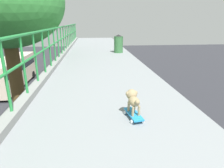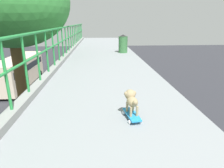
% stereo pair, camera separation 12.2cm
% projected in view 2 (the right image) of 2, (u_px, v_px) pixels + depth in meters
% --- Properties ---
extents(overpass_deck, '(2.99, 30.24, 0.35)m').
position_uv_depth(overpass_deck, '(111.00, 155.00, 2.38)').
color(overpass_deck, gray).
rests_on(overpass_deck, bridge_pier).
extents(city_bus, '(2.71, 10.16, 3.42)m').
position_uv_depth(city_bus, '(20.00, 70.00, 23.09)').
color(city_bus, beige).
rests_on(city_bus, ground).
extents(roadside_tree_mid, '(4.61, 4.61, 10.03)m').
position_uv_depth(roadside_tree_mid, '(11.00, 5.00, 7.62)').
color(roadside_tree_mid, brown).
rests_on(roadside_tree_mid, ground).
extents(toy_skateboard, '(0.25, 0.47, 0.08)m').
position_uv_depth(toy_skateboard, '(132.00, 115.00, 2.89)').
color(toy_skateboard, '#228AD4').
rests_on(toy_skateboard, overpass_deck).
extents(small_dog, '(0.21, 0.37, 0.34)m').
position_uv_depth(small_dog, '(131.00, 99.00, 2.86)').
color(small_dog, '#9B8761').
rests_on(small_dog, toy_skateboard).
extents(litter_bin, '(0.41, 0.41, 0.81)m').
position_uv_depth(litter_bin, '(123.00, 43.00, 8.80)').
color(litter_bin, '#356B3A').
rests_on(litter_bin, overpass_deck).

